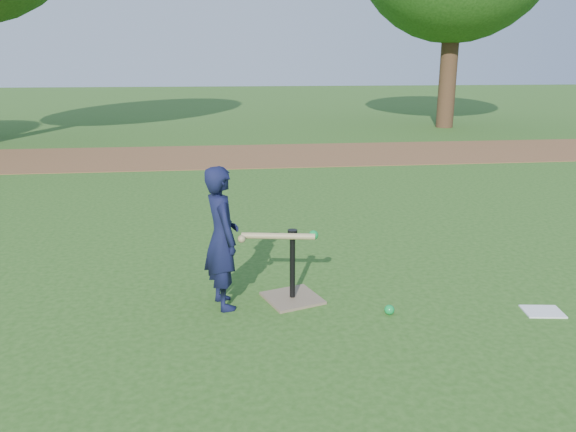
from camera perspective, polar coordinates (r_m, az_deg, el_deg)
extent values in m
plane|color=#285116|center=(4.71, -3.29, -9.00)|extent=(80.00, 80.00, 0.00)
cube|color=brown|center=(11.94, -5.76, 6.10)|extent=(24.00, 3.00, 0.01)
imported|color=#111433|center=(4.52, -6.74, -2.22)|extent=(0.38, 0.49, 1.17)
sphere|color=#0D9139|center=(4.59, 10.26, -9.35)|extent=(0.08, 0.08, 0.08)
cube|color=white|center=(5.01, 24.45, -8.82)|extent=(0.33, 0.27, 0.01)
cube|color=#7D684F|center=(4.80, 0.45, -8.33)|extent=(0.54, 0.54, 0.02)
cylinder|color=black|center=(4.69, 0.45, -5.10)|extent=(0.05, 0.05, 0.55)
cylinder|color=black|center=(4.60, 0.46, -1.78)|extent=(0.08, 0.08, 0.06)
cylinder|color=tan|center=(4.57, -1.00, -2.06)|extent=(0.60, 0.16, 0.05)
sphere|color=tan|center=(4.51, -4.74, -2.35)|extent=(0.06, 0.06, 0.06)
sphere|color=#0D9139|center=(4.59, 2.60, -1.95)|extent=(0.08, 0.08, 0.08)
cylinder|color=#382316|center=(17.62, 15.98, 14.20)|extent=(0.50, 0.50, 3.42)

